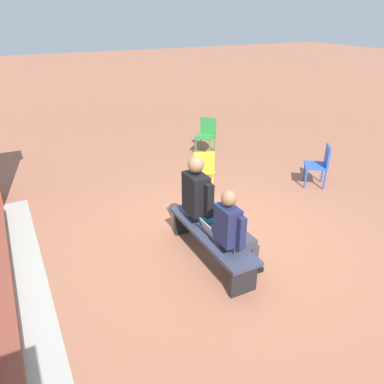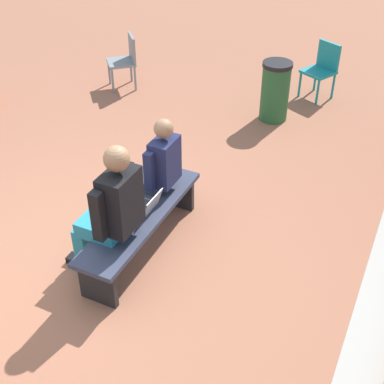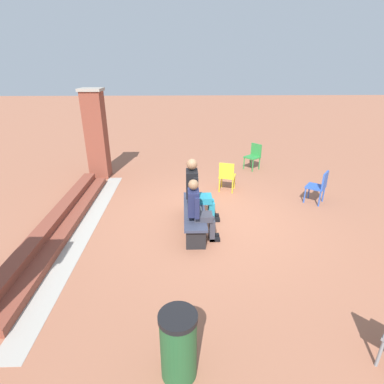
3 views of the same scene
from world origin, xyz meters
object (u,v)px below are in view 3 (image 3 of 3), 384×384
laptop (194,208)px  litter_bin (179,345)px  plastic_chair_far_right (227,175)px  person_adult (197,189)px  plastic_chair_by_pillar (254,155)px  plastic_chair_foreground (319,185)px  person_student (199,208)px  bench (194,213)px

laptop → litter_bin: bearing=175.0°
plastic_chair_far_right → person_adult: bearing=151.3°
person_adult → plastic_chair_by_pillar: bearing=-30.0°
laptop → plastic_chair_foreground: (1.24, -3.16, -0.02)m
plastic_chair_foreground → litter_bin: bearing=142.4°
person_student → plastic_chair_foreground: (1.63, -3.08, -0.21)m
person_student → plastic_chair_foreground: 3.49m
person_adult → plastic_chair_far_right: person_adult is taller
person_student → plastic_chair_far_right: (2.46, -0.90, -0.21)m
person_student → laptop: person_student is taller
person_student → plastic_chair_far_right: person_student is taller
bench → litter_bin: (-3.29, 0.29, 0.08)m
person_adult → litter_bin: 3.70m
plastic_chair_foreground → laptop: bearing=111.4°
bench → laptop: (-0.06, 0.01, 0.15)m
bench → person_student: size_ratio=1.41×
plastic_chair_foreground → plastic_chair_far_right: (0.83, 2.18, 0.00)m
bench → person_student: person_student is taller
bench → plastic_chair_by_pillar: 4.46m
bench → plastic_chair_far_right: size_ratio=2.14×
bench → laptop: bearing=169.1°
person_adult → laptop: person_adult is taller
laptop → plastic_chair_foreground: 3.39m
bench → plastic_chair_far_right: plastic_chair_far_right is taller
plastic_chair_by_pillar → plastic_chair_far_right: 2.24m
plastic_chair_by_pillar → plastic_chair_far_right: bearing=148.9°
plastic_chair_foreground → person_adult: bearing=104.5°
plastic_chair_by_pillar → plastic_chair_far_right: (-1.92, 1.16, 0.00)m
plastic_chair_by_pillar → person_student: bearing=154.8°
person_student → bench: bearing=8.0°
person_student → person_adult: size_ratio=0.90×
plastic_chair_foreground → plastic_chair_far_right: 2.34m
person_adult → litter_bin: (-3.67, 0.37, -0.32)m
bench → litter_bin: litter_bin is taller
person_student → plastic_chair_far_right: 2.63m
person_adult → laptop: 0.52m
plastic_chair_by_pillar → litter_bin: (-7.21, 2.41, -0.05)m
laptop → plastic_chair_far_right: size_ratio=0.38×
laptop → litter_bin: (-3.23, 0.28, -0.07)m
plastic_chair_far_right → plastic_chair_foreground: bearing=-110.8°
laptop → litter_bin: litter_bin is taller
bench → person_student: bearing=-172.0°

